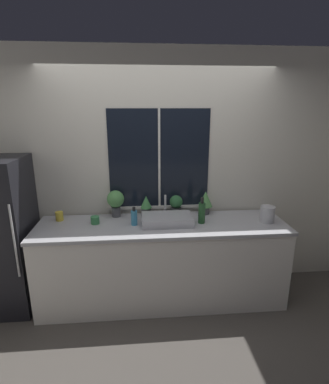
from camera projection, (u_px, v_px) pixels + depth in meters
name	position (u px, v px, depth m)	size (l,w,h in m)	color
ground_plane	(165.00, 318.00, 3.08)	(14.00, 14.00, 0.00)	#4C4742
wall_back	(159.00, 174.00, 3.41)	(8.00, 0.09, 2.70)	silver
wall_right	(315.00, 159.00, 4.33)	(0.06, 7.00, 2.70)	silver
counter	(162.00, 262.00, 3.27)	(2.63, 0.70, 0.90)	white
sink	(167.00, 219.00, 3.15)	(0.53, 0.37, 0.26)	#ADADB2
potted_plant_far_left	(116.00, 201.00, 3.31)	(0.19, 0.19, 0.30)	#4C4C51
potted_plant_center_left	(146.00, 205.00, 3.36)	(0.13, 0.13, 0.23)	#4C4C51
potted_plant_center_right	(176.00, 204.00, 3.39)	(0.15, 0.15, 0.23)	#4C4C51
potted_plant_far_right	(205.00, 201.00, 3.40)	(0.16, 0.16, 0.27)	#4C4C51
soap_bottle	(134.00, 217.00, 3.10)	(0.07, 0.07, 0.20)	teal
bottle_tall	(202.00, 212.00, 3.15)	(0.07, 0.07, 0.28)	#235128
mug_green	(95.00, 220.00, 3.15)	(0.09, 0.09, 0.08)	#38844C
mug_yellow	(59.00, 216.00, 3.23)	(0.08, 0.08, 0.10)	gold
kettle	(267.00, 213.00, 3.18)	(0.15, 0.15, 0.19)	#B2B2B7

